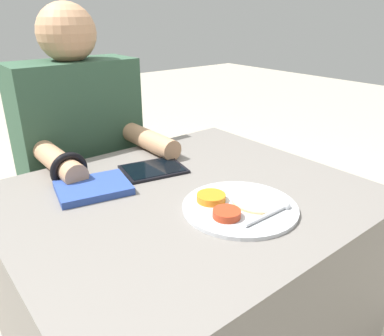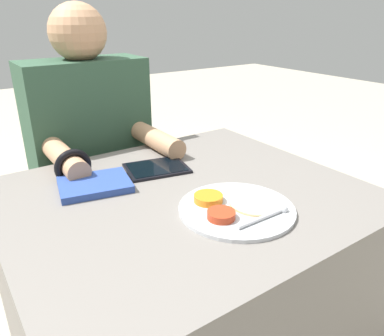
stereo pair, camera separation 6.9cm
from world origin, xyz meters
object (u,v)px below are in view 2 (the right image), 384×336
(tablet_device, at_px, (157,168))
(red_notebook, at_px, (95,185))
(person_diner, at_px, (95,178))
(thali_tray, at_px, (236,208))

(tablet_device, bearing_deg, red_notebook, -175.60)
(red_notebook, xyz_separation_m, person_diner, (0.14, 0.40, -0.17))
(red_notebook, bearing_deg, tablet_device, 4.40)
(person_diner, bearing_deg, red_notebook, -108.88)
(thali_tray, xyz_separation_m, tablet_device, (-0.03, 0.34, -0.00))
(thali_tray, bearing_deg, red_notebook, 126.33)
(thali_tray, bearing_deg, person_diner, 97.83)
(thali_tray, bearing_deg, tablet_device, 95.15)
(thali_tray, distance_m, person_diner, 0.75)
(thali_tray, distance_m, tablet_device, 0.34)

